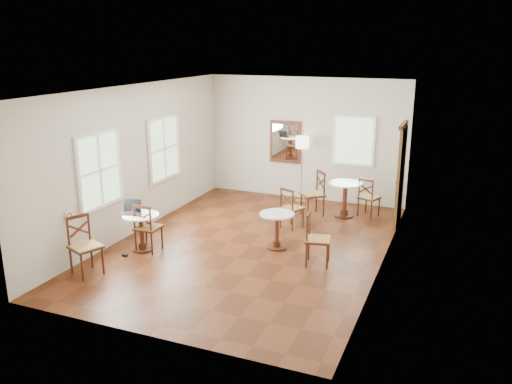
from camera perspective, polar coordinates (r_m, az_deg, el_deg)
ground at (r=10.18m, az=-0.64°, el=-5.85°), size 7.00×7.00×0.00m
room_shell at (r=9.91m, az=-0.38°, el=4.95°), size 5.02×7.02×3.01m
cafe_table_near at (r=10.04m, az=-12.38°, el=-3.89°), size 0.67×0.67×0.71m
cafe_table_mid at (r=9.92m, az=2.29°, el=-3.80°), size 0.66×0.66×0.70m
cafe_table_back at (r=11.85m, az=9.66°, el=-0.39°), size 0.75×0.75×0.79m
chair_near_a at (r=9.98m, az=-11.75°, el=-3.80°), size 0.43×0.43×0.94m
chair_near_b at (r=9.29m, az=-18.17°, el=-5.58°), size 0.60×0.60×1.01m
chair_mid_a at (r=11.01m, az=3.86°, el=-1.75°), size 0.53×0.53×0.88m
chair_mid_b at (r=9.26m, az=6.62°, el=-5.09°), size 0.51×0.51×0.95m
chair_back_a at (r=11.99m, az=12.18°, el=-0.55°), size 0.53×0.53×0.89m
chair_back_b at (r=11.84m, az=6.31°, el=-0.19°), size 0.66×0.66×1.01m
floor_lamp at (r=12.63m, az=5.05°, el=4.94°), size 0.32×0.32×1.63m
laptop at (r=10.07m, az=-13.43°, el=-1.91°), size 0.40×0.36×0.24m
mouse at (r=9.93m, az=-12.50°, el=-2.37°), size 0.09×0.07×0.03m
navy_mug at (r=10.06m, az=-13.16°, el=-2.00°), size 0.11×0.07×0.09m
water_glass at (r=9.83m, az=-13.45°, el=-2.40°), size 0.06×0.06×0.10m
power_adapter at (r=9.97m, az=-14.09°, el=-6.72°), size 0.10×0.06×0.04m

